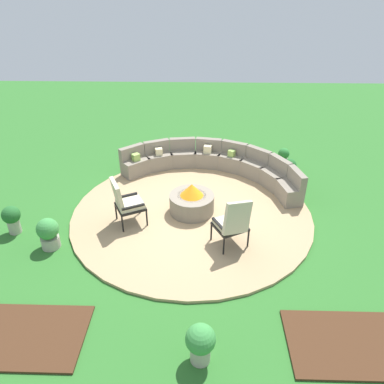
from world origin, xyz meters
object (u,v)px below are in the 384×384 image
(fire_pit, at_px, (192,201))
(lounge_chair_front_left, at_px, (126,201))
(potted_plant_1, at_px, (283,156))
(potted_plant_0, at_px, (289,168))
(potted_plant_4, at_px, (48,232))
(lounge_chair_front_right, at_px, (233,222))
(potted_plant_3, at_px, (12,218))
(potted_plant_2, at_px, (201,342))
(curved_stone_bench, at_px, (215,165))

(fire_pit, distance_m, lounge_chair_front_left, 1.50)
(potted_plant_1, bearing_deg, potted_plant_0, -89.48)
(potted_plant_1, bearing_deg, fire_pit, -134.98)
(potted_plant_4, bearing_deg, potted_plant_1, 35.65)
(lounge_chair_front_right, bearing_deg, potted_plant_1, 38.48)
(lounge_chair_front_left, xyz_separation_m, potted_plant_1, (3.91, 3.04, -0.33))
(fire_pit, relative_size, lounge_chair_front_left, 0.93)
(potted_plant_0, height_order, potted_plant_3, potted_plant_3)
(lounge_chair_front_right, height_order, potted_plant_3, lounge_chair_front_right)
(lounge_chair_front_right, distance_m, potted_plant_0, 3.46)
(lounge_chair_front_left, xyz_separation_m, lounge_chair_front_right, (2.21, -0.71, 0.01))
(potted_plant_4, bearing_deg, lounge_chair_front_right, 1.07)
(lounge_chair_front_right, xyz_separation_m, potted_plant_2, (-0.60, -2.51, -0.25))
(curved_stone_bench, bearing_deg, fire_pit, -107.30)
(potted_plant_0, bearing_deg, curved_stone_bench, 179.51)
(fire_pit, height_order, curved_stone_bench, curved_stone_bench)
(potted_plant_1, height_order, potted_plant_2, potted_plant_2)
(lounge_chair_front_left, bearing_deg, lounge_chair_front_right, 45.58)
(lounge_chair_front_left, distance_m, potted_plant_4, 1.63)
(lounge_chair_front_right, bearing_deg, potted_plant_2, -130.49)
(potted_plant_0, distance_m, potted_plant_1, 0.75)
(lounge_chair_front_right, distance_m, potted_plant_3, 4.58)
(potted_plant_1, xyz_separation_m, potted_plant_3, (-6.26, -3.35, 0.08))
(lounge_chair_front_left, height_order, potted_plant_4, lounge_chair_front_left)
(curved_stone_bench, bearing_deg, potted_plant_4, -137.40)
(fire_pit, bearing_deg, potted_plant_0, 35.01)
(potted_plant_0, bearing_deg, potted_plant_1, 90.52)
(lounge_chair_front_right, xyz_separation_m, potted_plant_3, (-4.55, 0.39, -0.25))
(potted_plant_1, bearing_deg, lounge_chair_front_right, -114.45)
(potted_plant_1, distance_m, potted_plant_4, 6.55)
(curved_stone_bench, relative_size, potted_plant_4, 6.95)
(fire_pit, bearing_deg, potted_plant_4, -155.29)
(curved_stone_bench, distance_m, potted_plant_3, 5.02)
(lounge_chair_front_right, height_order, potted_plant_2, lounge_chair_front_right)
(potted_plant_0, bearing_deg, lounge_chair_front_right, -119.76)
(potted_plant_4, bearing_deg, potted_plant_2, -39.02)
(fire_pit, relative_size, potted_plant_1, 1.89)
(lounge_chair_front_left, height_order, lounge_chair_front_right, lounge_chair_front_right)
(fire_pit, height_order, potted_plant_3, fire_pit)
(lounge_chair_front_left, bearing_deg, potted_plant_0, 93.59)
(lounge_chair_front_right, xyz_separation_m, potted_plant_0, (1.71, 2.99, -0.31))
(potted_plant_3, bearing_deg, potted_plant_0, 22.53)
(lounge_chair_front_left, height_order, potted_plant_0, lounge_chair_front_left)
(fire_pit, distance_m, lounge_chair_front_right, 1.50)
(curved_stone_bench, height_order, lounge_chair_front_left, lounge_chair_front_left)
(curved_stone_bench, relative_size, potted_plant_2, 6.96)
(curved_stone_bench, bearing_deg, potted_plant_2, -93.44)
(potted_plant_0, relative_size, potted_plant_4, 0.85)
(potted_plant_4, bearing_deg, potted_plant_3, 153.81)
(potted_plant_2, bearing_deg, potted_plant_3, 143.69)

